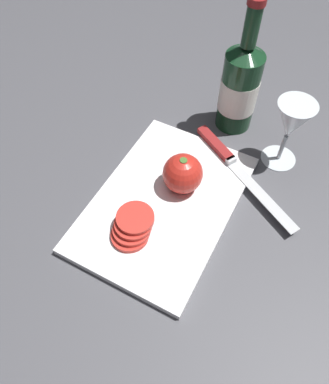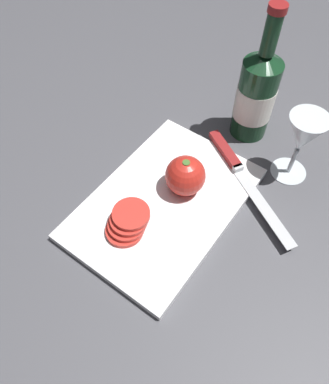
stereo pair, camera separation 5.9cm
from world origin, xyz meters
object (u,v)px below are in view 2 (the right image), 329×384
(wine_bottle, at_px, (256,95))
(tomato_slice_stack_near, at_px, (127,222))
(whole_tomato, at_px, (185,176))
(knife, at_px, (233,162))
(wine_glass, at_px, (303,137))

(wine_bottle, height_order, tomato_slice_stack_near, wine_bottle)
(wine_bottle, distance_m, whole_tomato, 0.24)
(whole_tomato, height_order, knife, whole_tomato)
(whole_tomato, xyz_separation_m, knife, (-0.11, 0.05, -0.03))
(wine_bottle, xyz_separation_m, tomato_slice_stack_near, (0.37, -0.05, -0.07))
(wine_glass, relative_size, knife, 0.56)
(wine_bottle, xyz_separation_m, whole_tomato, (0.24, -0.02, -0.05))
(knife, xyz_separation_m, tomato_slice_stack_near, (0.25, -0.08, 0.01))
(wine_bottle, xyz_separation_m, wine_glass, (0.06, 0.13, 0.00))
(wine_bottle, relative_size, knife, 1.08)
(wine_bottle, height_order, whole_tomato, wine_bottle)
(tomato_slice_stack_near, bearing_deg, whole_tomato, 165.49)
(wine_glass, bearing_deg, knife, -57.00)
(tomato_slice_stack_near, bearing_deg, knife, 161.50)
(wine_glass, xyz_separation_m, knife, (0.07, -0.10, -0.08))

